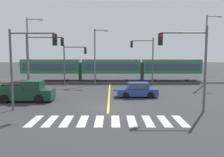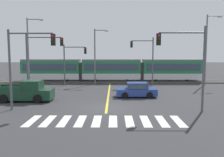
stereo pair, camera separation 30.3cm
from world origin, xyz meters
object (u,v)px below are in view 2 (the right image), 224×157
Objects in this scene: light_rail_tram at (111,69)px; street_lamp_west at (30,47)px; street_lamp_centre at (96,53)px; street_lamp_east at (207,46)px; pickup_truck at (26,92)px; traffic_light_near_left at (25,57)px; traffic_light_far_right at (146,54)px; traffic_light_mid_left at (39,54)px; traffic_light_near_right at (189,56)px; sedan_crossing at (136,90)px; traffic_light_far_left at (72,58)px.

light_rail_tram is 12.64m from street_lamp_west.
street_lamp_centre is 15.92m from street_lamp_east.
pickup_truck is 13.53m from street_lamp_west.
traffic_light_near_left reaches higher than light_rail_tram.
traffic_light_far_right is at bearing 40.58° from pickup_truck.
traffic_light_mid_left reaches higher than light_rail_tram.
traffic_light_near_right is (6.12, -19.28, 2.27)m from light_rail_tram.
sedan_crossing is (2.77, -12.95, -1.35)m from light_rail_tram.
pickup_truck is 5.18m from traffic_light_near_left.
traffic_light_far_right is 10.39m from traffic_light_far_left.
traffic_light_far_left is 0.71× the size of street_lamp_centre.
street_lamp_east is at bearing 64.48° from traffic_light_near_right.
light_rail_tram is 6.57× the size of sedan_crossing.
light_rail_tram is 20.04m from traffic_light_near_left.
traffic_light_far_right is at bearing 94.72° from traffic_light_near_right.
traffic_light_near_left is (-1.10, -14.77, 0.45)m from traffic_light_far_left.
street_lamp_east is at bearing 4.66° from traffic_light_far_right.
pickup_truck is 0.94× the size of traffic_light_far_left.
street_lamp_west is at bearing -178.04° from street_lamp_centre.
pickup_truck is at bearing -168.39° from sedan_crossing.
traffic_light_near_left is 16.64m from street_lamp_west.
light_rail_tram is at bearing 62.13° from pickup_truck.
traffic_light_far_right is 7.20m from street_lamp_centre.
street_lamp_centre reaches higher than traffic_light_near_right.
traffic_light_far_right is (4.86, -4.13, 2.33)m from light_rail_tram.
street_lamp_west is at bearing 108.22° from traffic_light_near_left.
traffic_light_near_left reaches higher than traffic_light_far_left.
traffic_light_far_left is at bearing 77.32° from pickup_truck.
street_lamp_west is (-3.70, 7.59, 0.94)m from traffic_light_mid_left.
street_lamp_centre is at bearing 168.40° from traffic_light_far_right.
traffic_light_near_right reaches higher than sedan_crossing.
street_lamp_centre is (-7.05, 1.45, 0.21)m from traffic_light_far_right.
street_lamp_east is (7.57, 15.87, 1.25)m from traffic_light_near_right.
traffic_light_mid_left reaches higher than traffic_light_far_right.
sedan_crossing is 18.26m from street_lamp_west.
traffic_light_far_right reaches higher than sedan_crossing.
pickup_truck is 0.84× the size of traffic_light_near_left.
traffic_light_near_left is at bearing -109.40° from light_rail_tram.
light_rail_tram is at bearing 50.83° from street_lamp_centre.
traffic_light_mid_left is at bearing -161.75° from street_lamp_east.
sedan_crossing is at bearing -103.33° from traffic_light_far_right.
traffic_light_far_right is 1.05× the size of traffic_light_near_left.
pickup_truck is 11.81m from traffic_light_far_left.
street_lamp_east reaches higher than pickup_truck.
traffic_light_far_left is at bearing -9.04° from street_lamp_west.
street_lamp_west reaches higher than traffic_light_near_left.
street_lamp_west is (-14.58, 9.94, 4.72)m from sedan_crossing.
street_lamp_east reaches higher than traffic_light_mid_left.
traffic_light_near_left is (1.41, -3.61, 3.43)m from pickup_truck.
sedan_crossing is 0.74× the size of traffic_light_far_left.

